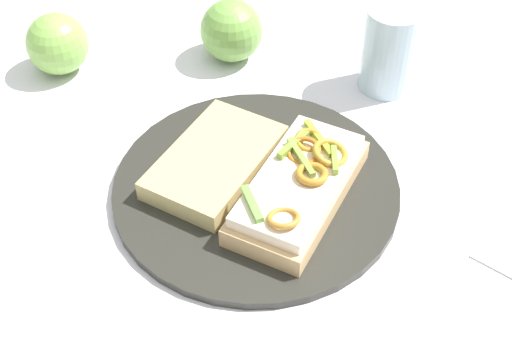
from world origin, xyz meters
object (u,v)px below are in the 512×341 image
(sandwich, at_px, (299,186))
(drinking_glass, at_px, (390,49))
(bread_slice_side, at_px, (215,162))
(apple_0, at_px, (231,30))
(apple_2, at_px, (57,44))
(plate, at_px, (256,187))

(sandwich, distance_m, drinking_glass, 0.23)
(bread_slice_side, distance_m, apple_0, 0.22)
(apple_2, bearing_deg, drinking_glass, 43.80)
(plate, xyz_separation_m, sandwich, (0.04, 0.02, 0.02))
(bread_slice_side, height_order, drinking_glass, drinking_glass)
(plate, xyz_separation_m, apple_0, (-0.20, 0.14, 0.03))
(apple_2, xyz_separation_m, drinking_glass, (0.29, 0.28, 0.02))
(bread_slice_side, xyz_separation_m, apple_0, (-0.16, 0.15, 0.02))
(bread_slice_side, xyz_separation_m, apple_2, (-0.28, -0.02, 0.02))
(drinking_glass, bearing_deg, bread_slice_side, -93.33)
(bread_slice_side, relative_size, apple_2, 2.00)
(drinking_glass, bearing_deg, apple_0, -149.09)
(bread_slice_side, bearing_deg, drinking_glass, 157.74)
(plate, distance_m, apple_0, 0.25)
(bread_slice_side, distance_m, drinking_glass, 0.26)
(sandwich, bearing_deg, apple_2, -102.23)
(plate, relative_size, bread_slice_side, 1.96)
(sandwich, height_order, apple_2, apple_2)
(plate, xyz_separation_m, drinking_glass, (-0.03, 0.24, 0.05))
(bread_slice_side, relative_size, apple_0, 1.93)
(sandwich, relative_size, drinking_glass, 1.86)
(apple_0, distance_m, apple_2, 0.22)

